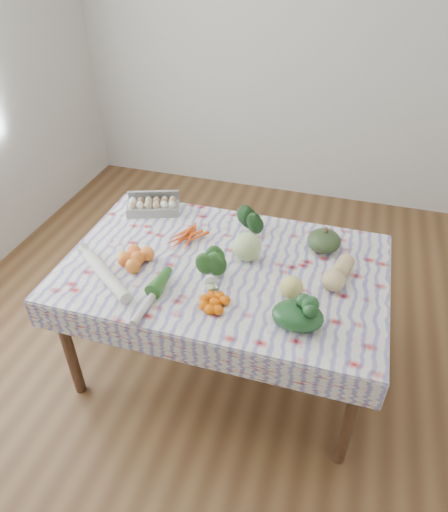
{
  "coord_description": "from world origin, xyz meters",
  "views": [
    {
      "loc": [
        0.53,
        -1.78,
        2.23
      ],
      "look_at": [
        0.0,
        0.0,
        0.82
      ],
      "focal_mm": 32.0,
      "sensor_mm": 36.0,
      "label": 1
    }
  ],
  "objects_px": {
    "butternut_squash": "(339,272)",
    "grapefruit": "(291,287)",
    "egg_carton": "(153,207)",
    "kabocha_squash": "(324,241)",
    "dining_table": "(224,277)",
    "cabbage": "(247,247)"
  },
  "relations": [
    {
      "from": "egg_carton",
      "to": "butternut_squash",
      "type": "bearing_deg",
      "value": -35.41
    },
    {
      "from": "dining_table",
      "to": "grapefruit",
      "type": "distance_m",
      "value": 0.42
    },
    {
      "from": "dining_table",
      "to": "kabocha_squash",
      "type": "bearing_deg",
      "value": 30.84
    },
    {
      "from": "butternut_squash",
      "to": "grapefruit",
      "type": "distance_m",
      "value": 0.27
    },
    {
      "from": "cabbage",
      "to": "butternut_squash",
      "type": "height_order",
      "value": "cabbage"
    },
    {
      "from": "dining_table",
      "to": "cabbage",
      "type": "relative_size",
      "value": 10.49
    },
    {
      "from": "dining_table",
      "to": "grapefruit",
      "type": "bearing_deg",
      "value": -20.2
    },
    {
      "from": "kabocha_squash",
      "to": "grapefruit",
      "type": "bearing_deg",
      "value": -103.56
    },
    {
      "from": "egg_carton",
      "to": "kabocha_squash",
      "type": "bearing_deg",
      "value": -23.91
    },
    {
      "from": "kabocha_squash",
      "to": "cabbage",
      "type": "distance_m",
      "value": 0.42
    },
    {
      "from": "dining_table",
      "to": "butternut_squash",
      "type": "distance_m",
      "value": 0.59
    },
    {
      "from": "dining_table",
      "to": "kabocha_squash",
      "type": "distance_m",
      "value": 0.57
    },
    {
      "from": "cabbage",
      "to": "grapefruit",
      "type": "height_order",
      "value": "cabbage"
    },
    {
      "from": "egg_carton",
      "to": "kabocha_squash",
      "type": "distance_m",
      "value": 1.03
    },
    {
      "from": "dining_table",
      "to": "egg_carton",
      "type": "height_order",
      "value": "egg_carton"
    },
    {
      "from": "butternut_squash",
      "to": "grapefruit",
      "type": "height_order",
      "value": "butternut_squash"
    },
    {
      "from": "egg_carton",
      "to": "cabbage",
      "type": "relative_size",
      "value": 2.04
    },
    {
      "from": "dining_table",
      "to": "kabocha_squash",
      "type": "height_order",
      "value": "kabocha_squash"
    },
    {
      "from": "egg_carton",
      "to": "grapefruit",
      "type": "height_order",
      "value": "grapefruit"
    },
    {
      "from": "kabocha_squash",
      "to": "cabbage",
      "type": "height_order",
      "value": "cabbage"
    },
    {
      "from": "cabbage",
      "to": "kabocha_squash",
      "type": "bearing_deg",
      "value": 27.5
    },
    {
      "from": "egg_carton",
      "to": "cabbage",
      "type": "distance_m",
      "value": 0.71
    }
  ]
}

